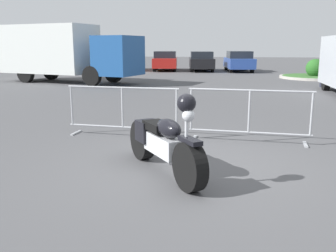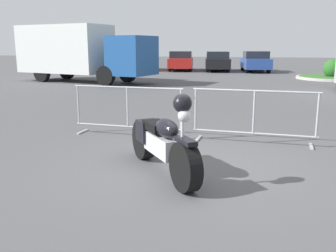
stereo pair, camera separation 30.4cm
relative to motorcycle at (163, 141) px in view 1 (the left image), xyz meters
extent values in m
plane|color=#4C4C4F|center=(0.48, 0.37, -0.50)|extent=(120.00, 120.00, 0.00)
cylinder|color=black|center=(0.49, -0.65, -0.16)|extent=(0.56, 0.65, 0.67)
cylinder|color=black|center=(-0.49, 0.65, -0.16)|extent=(0.56, 0.65, 0.67)
cube|color=silver|center=(0.00, 0.00, -0.06)|extent=(0.74, 0.86, 0.29)
ellipsoid|color=black|center=(0.11, -0.15, 0.24)|extent=(0.57, 0.63, 0.27)
cube|color=black|center=(-0.11, 0.15, 0.20)|extent=(0.57, 0.61, 0.13)
cube|color=black|center=(-0.33, 0.44, 0.05)|extent=(0.50, 0.51, 0.34)
cube|color=black|center=(0.49, -0.65, 0.20)|extent=(0.37, 0.42, 0.06)
cylinder|color=silver|center=(0.43, -0.57, 0.34)|extent=(0.06, 0.06, 0.47)
sphere|color=silver|center=(0.46, -0.61, 0.52)|extent=(0.17, 0.17, 0.17)
sphere|color=black|center=(0.43, -0.57, 0.68)|extent=(0.25, 0.25, 0.25)
cylinder|color=#9EA0A5|center=(-1.32, 2.16, 0.55)|extent=(2.45, 0.16, 0.04)
cylinder|color=#9EA0A5|center=(-1.32, 2.16, -0.30)|extent=(2.45, 0.16, 0.04)
cylinder|color=#9EA0A5|center=(-2.50, 2.21, 0.13)|extent=(0.05, 0.05, 0.85)
cylinder|color=#9EA0A5|center=(-1.32, 2.16, 0.13)|extent=(0.05, 0.05, 0.85)
cylinder|color=#9EA0A5|center=(-0.14, 2.10, 0.13)|extent=(0.05, 0.05, 0.85)
cube|color=#9EA0A5|center=(-2.43, 2.21, -0.48)|extent=(0.08, 0.44, 0.03)
cube|color=#9EA0A5|center=(-0.21, 2.11, -0.48)|extent=(0.08, 0.44, 0.03)
cylinder|color=#9EA0A5|center=(1.32, 2.16, 0.55)|extent=(2.45, 0.16, 0.04)
cylinder|color=#9EA0A5|center=(1.32, 2.16, -0.30)|extent=(2.45, 0.16, 0.04)
cylinder|color=#9EA0A5|center=(0.14, 2.21, 0.13)|extent=(0.05, 0.05, 0.85)
cylinder|color=#9EA0A5|center=(1.32, 2.16, 0.13)|extent=(0.05, 0.05, 0.85)
cylinder|color=#9EA0A5|center=(2.50, 2.10, 0.13)|extent=(0.05, 0.05, 0.85)
cube|color=#9EA0A5|center=(0.21, 2.21, -0.48)|extent=(0.08, 0.44, 0.03)
cube|color=#9EA0A5|center=(2.43, 2.11, -0.48)|extent=(0.08, 0.44, 0.03)
cube|color=silver|center=(-8.94, 13.49, 1.23)|extent=(5.40, 3.42, 2.50)
cube|color=#1E4C8C|center=(-4.76, 12.47, 0.93)|extent=(2.27, 2.55, 1.90)
cylinder|color=black|center=(-5.44, 13.63, -0.02)|extent=(1.00, 0.50, 0.96)
cylinder|color=black|center=(-5.89, 11.75, -0.02)|extent=(1.00, 0.50, 0.96)
cylinder|color=black|center=(-9.54, 14.63, -0.02)|extent=(1.00, 0.50, 0.96)
cylinder|color=black|center=(-9.99, 12.75, -0.02)|extent=(1.00, 0.50, 0.96)
cylinder|color=black|center=(4.82, 11.92, -0.14)|extent=(0.26, 0.73, 0.72)
cube|color=maroon|center=(-10.30, 24.00, 0.08)|extent=(2.25, 4.26, 0.66)
cube|color=#1E232B|center=(-10.28, 23.86, 0.64)|extent=(1.82, 2.28, 0.47)
cylinder|color=black|center=(-11.18, 25.18, -0.20)|extent=(0.30, 0.63, 0.60)
cylinder|color=black|center=(-9.81, 25.39, -0.20)|extent=(0.30, 0.63, 0.60)
cylinder|color=black|center=(-10.79, 22.61, -0.20)|extent=(0.30, 0.63, 0.60)
cylinder|color=black|center=(-9.42, 22.82, -0.20)|extent=(0.30, 0.63, 0.60)
cube|color=yellow|center=(-7.47, 23.59, 0.07)|extent=(2.22, 4.22, 0.65)
cube|color=#1E232B|center=(-7.45, 23.45, 0.63)|extent=(1.80, 2.26, 0.47)
cylinder|color=black|center=(-8.34, 24.76, -0.20)|extent=(0.29, 0.62, 0.60)
cylinder|color=black|center=(-6.99, 24.97, -0.20)|extent=(0.29, 0.62, 0.60)
cylinder|color=black|center=(-7.95, 22.22, -0.20)|extent=(0.29, 0.62, 0.60)
cylinder|color=black|center=(-6.60, 22.43, -0.20)|extent=(0.29, 0.62, 0.60)
cube|color=#B21E19|center=(-4.64, 23.75, 0.12)|extent=(2.43, 4.60, 0.71)
cube|color=#1E232B|center=(-4.62, 23.60, 0.74)|extent=(1.96, 2.47, 0.51)
cylinder|color=black|center=(-5.59, 25.02, -0.17)|extent=(0.32, 0.68, 0.65)
cylinder|color=black|center=(-4.11, 25.25, -0.17)|extent=(0.32, 0.68, 0.65)
cylinder|color=black|center=(-5.17, 22.25, -0.17)|extent=(0.32, 0.68, 0.65)
cylinder|color=black|center=(-3.69, 22.47, -0.17)|extent=(0.32, 0.68, 0.65)
cube|color=black|center=(-1.81, 23.71, 0.12)|extent=(2.41, 4.57, 0.71)
cube|color=#1E232B|center=(-1.78, 23.56, 0.73)|extent=(1.95, 2.45, 0.51)
cylinder|color=black|center=(-2.75, 24.97, -0.17)|extent=(0.32, 0.67, 0.65)
cylinder|color=black|center=(-1.28, 25.20, -0.17)|extent=(0.32, 0.67, 0.65)
cylinder|color=black|center=(-2.33, 22.22, -0.17)|extent=(0.32, 0.67, 0.65)
cylinder|color=black|center=(-0.86, 22.44, -0.17)|extent=(0.32, 0.67, 0.65)
cube|color=#284799|center=(1.02, 23.71, 0.13)|extent=(2.46, 4.67, 0.72)
cube|color=#1E232B|center=(1.05, 23.56, 0.75)|extent=(1.99, 2.50, 0.52)
cylinder|color=black|center=(0.06, 25.00, -0.17)|extent=(0.33, 0.69, 0.66)
cylinder|color=black|center=(1.56, 25.23, -0.17)|extent=(0.33, 0.69, 0.66)
cylinder|color=black|center=(0.49, 22.19, -0.17)|extent=(0.33, 0.69, 0.66)
cylinder|color=black|center=(1.99, 22.42, -0.17)|extent=(0.33, 0.69, 0.66)
cylinder|color=#262838|center=(4.98, 13.42, -0.07)|extent=(0.32, 0.32, 0.85)
cylinder|color=#3F3F47|center=(4.98, 13.42, 0.66)|extent=(0.46, 0.46, 0.62)
sphere|color=tan|center=(4.98, 13.42, 1.08)|extent=(0.22, 0.22, 0.22)
cylinder|color=#ADA89E|center=(5.57, 18.34, -0.43)|extent=(4.14, 4.14, 0.14)
cylinder|color=#38662D|center=(5.57, 18.34, -0.35)|extent=(3.81, 3.81, 0.02)
sphere|color=#286023|center=(5.53, 18.36, 0.11)|extent=(1.09, 1.09, 1.09)
sphere|color=#286023|center=(5.72, 18.49, 0.04)|extent=(0.94, 0.94, 0.94)
camera|label=1|loc=(1.09, -5.37, 1.42)|focal=40.00mm
camera|label=2|loc=(1.39, -5.31, 1.42)|focal=40.00mm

